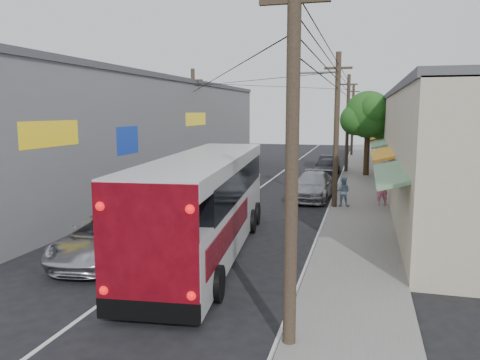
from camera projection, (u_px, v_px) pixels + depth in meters
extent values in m
plane|color=black|center=(120.00, 290.00, 13.38)|extent=(120.00, 120.00, 0.00)
cube|color=slate|center=(361.00, 188.00, 30.82)|extent=(3.00, 80.00, 0.12)
cube|color=beige|center=(433.00, 142.00, 31.15)|extent=(6.00, 40.00, 6.00)
cube|color=#4C4C51|center=(435.00, 95.00, 30.70)|extent=(6.20, 40.00, 0.30)
cube|color=#19732B|center=(395.00, 172.00, 16.72)|extent=(1.39, 6.00, 0.46)
cube|color=orange|center=(386.00, 153.00, 24.37)|extent=(1.39, 6.00, 0.46)
cube|color=#19732B|center=(381.00, 143.00, 32.01)|extent=(1.39, 6.00, 0.46)
cube|color=orange|center=(378.00, 137.00, 39.66)|extent=(1.39, 6.00, 0.46)
cube|color=#19732B|center=(376.00, 133.00, 47.30)|extent=(1.39, 6.00, 0.46)
cube|color=slate|center=(138.00, 134.00, 32.23)|extent=(7.00, 36.00, 7.00)
cube|color=#4C4C51|center=(137.00, 81.00, 31.71)|extent=(7.20, 36.00, 0.30)
cube|color=yellow|center=(50.00, 134.00, 17.87)|extent=(0.12, 3.50, 1.00)
cube|color=#1433A5|center=(127.00, 140.00, 23.69)|extent=(0.12, 2.20, 1.40)
cube|color=yellow|center=(195.00, 119.00, 33.12)|extent=(0.12, 4.00, 0.90)
cylinder|color=#473828|center=(292.00, 164.00, 9.55)|extent=(0.28, 0.28, 8.00)
cube|color=#473828|center=(295.00, 0.00, 9.08)|extent=(1.40, 0.12, 0.12)
cylinder|color=#473828|center=(336.00, 132.00, 23.89)|extent=(0.28, 0.28, 8.00)
cube|color=#473828|center=(338.00, 68.00, 23.42)|extent=(1.40, 0.12, 0.12)
cylinder|color=#473828|center=(347.00, 124.00, 38.22)|extent=(0.28, 0.28, 8.00)
cube|color=#473828|center=(349.00, 84.00, 37.75)|extent=(1.40, 0.12, 0.12)
cylinder|color=#473828|center=(353.00, 121.00, 52.56)|extent=(0.28, 0.28, 8.00)
cube|color=#473828|center=(354.00, 92.00, 52.09)|extent=(1.40, 0.12, 0.12)
cylinder|color=#473828|center=(194.00, 126.00, 33.23)|extent=(0.28, 0.28, 8.00)
cube|color=#473828|center=(193.00, 80.00, 32.76)|extent=(1.40, 0.12, 0.12)
cylinder|color=#59595E|center=(316.00, 73.00, 23.73)|extent=(2.20, 0.10, 0.10)
cube|color=#59595E|center=(295.00, 75.00, 24.02)|extent=(0.50, 0.18, 0.12)
cylinder|color=#3F2B19|center=(367.00, 151.00, 36.20)|extent=(0.44, 0.44, 4.00)
sphere|color=#154813|center=(368.00, 114.00, 35.79)|extent=(3.60, 3.60, 3.60)
sphere|color=#154813|center=(381.00, 122.00, 36.19)|extent=(2.60, 2.60, 2.60)
sphere|color=#154813|center=(356.00, 120.00, 35.69)|extent=(2.40, 2.40, 2.40)
sphere|color=#154813|center=(374.00, 109.00, 34.67)|extent=(2.20, 2.20, 2.20)
sphere|color=#154813|center=(364.00, 112.00, 36.69)|extent=(2.00, 2.00, 2.00)
cube|color=silver|center=(206.00, 221.00, 16.71)|extent=(3.79, 12.27, 1.91)
cube|color=black|center=(209.00, 181.00, 17.00)|extent=(3.59, 10.27, 1.01)
cube|color=silver|center=(205.00, 163.00, 16.40)|extent=(3.79, 12.27, 0.50)
cube|color=maroon|center=(146.00, 246.00, 10.67)|extent=(2.49, 0.35, 2.92)
cube|color=black|center=(148.00, 311.00, 10.90)|extent=(2.51, 0.37, 0.50)
sphere|color=red|center=(104.00, 290.00, 10.96)|extent=(0.22, 0.22, 0.22)
sphere|color=red|center=(191.00, 296.00, 10.64)|extent=(0.22, 0.22, 0.22)
sphere|color=red|center=(100.00, 206.00, 10.67)|extent=(0.22, 0.22, 0.22)
sphere|color=red|center=(190.00, 209.00, 10.35)|extent=(0.22, 0.22, 0.22)
cylinder|color=black|center=(127.00, 278.00, 12.87)|extent=(0.41, 1.03, 1.01)
cylinder|color=black|center=(217.00, 284.00, 12.49)|extent=(0.41, 1.03, 1.01)
cylinder|color=black|center=(193.00, 219.00, 19.95)|extent=(0.41, 1.03, 1.01)
cylinder|color=black|center=(252.00, 221.00, 19.57)|extent=(0.41, 1.03, 1.01)
cylinder|color=black|center=(202.00, 212.00, 21.42)|extent=(0.41, 1.03, 1.01)
cylinder|color=black|center=(256.00, 213.00, 21.04)|extent=(0.41, 1.03, 1.01)
imported|color=#BCBAC2|center=(106.00, 238.00, 16.10)|extent=(3.15, 5.61, 1.48)
imported|color=#97989E|center=(313.00, 186.00, 27.12)|extent=(2.43, 5.35, 1.52)
imported|color=#2A2A30|center=(327.00, 167.00, 37.11)|extent=(2.04, 4.23, 1.39)
imported|color=black|center=(329.00, 164.00, 38.63)|extent=(1.79, 4.35, 1.40)
imported|color=pink|center=(382.00, 188.00, 24.72)|extent=(0.75, 0.60, 1.79)
imported|color=#87A6C4|center=(343.00, 191.00, 24.53)|extent=(0.83, 0.70, 1.53)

